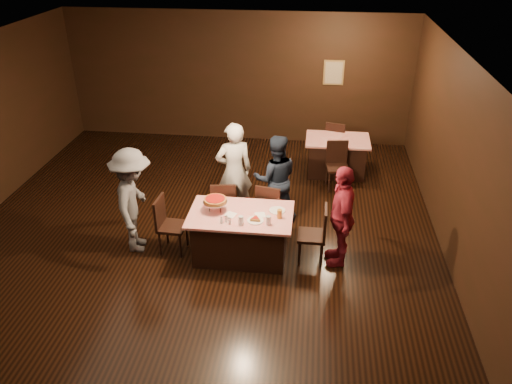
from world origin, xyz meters
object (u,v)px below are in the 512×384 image
main_table (241,235)px  chair_back_near (338,167)px  glass_front_left (241,220)px  chair_far_right (271,207)px  diner_navy_hoodie (276,179)px  plate_empty (277,210)px  glass_front_right (268,220)px  diner_red_shirt (341,216)px  chair_end_left (172,225)px  pizza_stand (215,200)px  diner_grey_knit (134,201)px  glass_amber (280,214)px  diner_white_jacket (234,171)px  chair_end_right (312,234)px  chair_back_far (336,141)px  back_table (336,156)px  chair_far_left (224,204)px

main_table → chair_back_near: (1.56, 2.46, 0.09)m
main_table → glass_front_left: size_ratio=11.43×
chair_far_right → diner_navy_hoodie: (0.04, 0.42, 0.33)m
plate_empty → glass_front_right: glass_front_right is taller
diner_red_shirt → glass_front_right: 1.11m
chair_end_left → pizza_stand: bearing=-82.5°
plate_empty → diner_grey_knit: bearing=-176.6°
diner_grey_knit → pizza_stand: size_ratio=4.58×
diner_red_shirt → glass_amber: size_ratio=11.75×
diner_white_jacket → chair_end_left: bearing=33.6°
diner_grey_knit → glass_front_left: size_ratio=12.43×
chair_end_right → diner_white_jacket: (-1.39, 1.21, 0.41)m
main_table → plate_empty: (0.55, 0.15, 0.39)m
chair_back_near → glass_front_left: size_ratio=6.79×
diner_navy_hoodie → glass_front_right: (0.01, -1.42, 0.04)m
chair_back_near → plate_empty: size_ratio=3.80×
glass_amber → glass_front_left: bearing=-155.6°
chair_far_right → diner_navy_hoodie: bearing=-82.7°
chair_far_right → diner_navy_hoodie: diner_navy_hoodie is taller
chair_far_right → diner_white_jacket: bearing=-21.0°
chair_end_right → chair_back_far: same height
chair_end_right → glass_front_right: 0.79m
diner_red_shirt → diner_grey_knit: bearing=-95.3°
chair_back_far → diner_white_jacket: (-1.85, -2.56, 0.41)m
main_table → plate_empty: 0.69m
glass_front_right → chair_back_far: bearing=74.6°
chair_far_right → pizza_stand: 1.16m
chair_far_right → glass_front_left: 1.17m
main_table → chair_end_right: 1.10m
glass_amber → diner_red_shirt: bearing=5.1°
back_table → diner_red_shirt: bearing=-90.5°
diner_grey_knit → glass_front_right: diner_grey_knit is taller
chair_far_left → glass_front_right: (0.85, -1.00, 0.37)m
chair_far_right → plate_empty: bearing=116.4°
chair_end_left → glass_front_right: (1.55, -0.25, 0.37)m
diner_white_jacket → pizza_stand: (-0.11, -1.16, 0.06)m
diner_red_shirt → diner_white_jacket: bearing=-128.4°
chair_far_right → glass_front_right: (0.05, -1.00, 0.37)m
plate_empty → chair_back_far: bearing=74.5°
diner_grey_knit → plate_empty: bearing=-96.6°
diner_red_shirt → main_table: bearing=-94.4°
chair_back_far → glass_amber: chair_back_far is taller
chair_back_far → pizza_stand: pizza_stand is taller
chair_far_left → chair_back_far: 3.59m
glass_front_left → diner_grey_knit: bearing=169.7°
chair_back_far → glass_front_left: size_ratio=6.79×
back_table → chair_far_left: 3.11m
chair_far_right → chair_back_near: bearing=-111.7°
glass_front_right → chair_back_near: bearing=67.8°
diner_navy_hoodie → glass_amber: diner_navy_hoodie is taller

